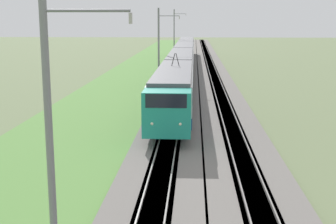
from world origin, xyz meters
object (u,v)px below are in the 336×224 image
Objects in this scene: catenary_mast_mid at (159,47)px; catenary_mast_far at (174,33)px; passenger_train at (183,59)px; catenary_mast_near at (51,134)px.

catenary_mast_far reaches higher than catenary_mast_mid.
passenger_train is 53.09m from catenary_mast_near.
passenger_train is at bearing -175.32° from catenary_mast_far.
catenary_mast_far is at bearing 0.00° from catenary_mast_near.
catenary_mast_near is 0.92× the size of catenary_mast_far.
catenary_mast_mid is 0.93× the size of catenary_mast_far.
catenary_mast_far reaches higher than passenger_train.
passenger_train is at bearing -2.70° from catenary_mast_near.
catenary_mast_mid reaches higher than passenger_train.
catenary_mast_near is 0.98× the size of catenary_mast_mid.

